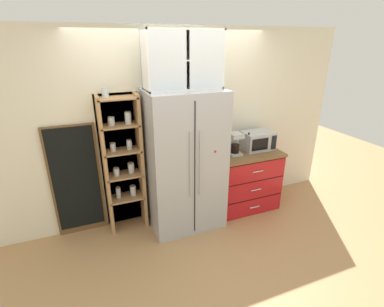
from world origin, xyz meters
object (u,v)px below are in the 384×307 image
object	(u,v)px
microwave	(257,140)
mug_cream	(224,153)
refrigerator	(185,161)
coffee_maker	(234,143)
bottle_cobalt	(248,143)
chalkboard_menu	(76,181)
bottle_clear	(249,145)

from	to	relation	value
microwave	mug_cream	distance (m)	0.57
refrigerator	coffee_maker	bearing A→B (deg)	4.43
refrigerator	bottle_cobalt	xyz separation A→B (m)	(0.97, 0.04, 0.10)
microwave	bottle_cobalt	bearing A→B (deg)	-163.49
bottle_cobalt	chalkboard_menu	size ratio (longest dim) A/B	0.20
bottle_cobalt	coffee_maker	bearing A→B (deg)	176.48
coffee_maker	bottle_cobalt	xyz separation A→B (m)	(0.22, -0.01, -0.03)
chalkboard_menu	microwave	bearing A→B (deg)	-4.91
microwave	mug_cream	world-z (taller)	microwave
microwave	bottle_clear	size ratio (longest dim) A/B	1.73
microwave	chalkboard_menu	distance (m)	2.52
mug_cream	bottle_clear	distance (m)	0.38
coffee_maker	mug_cream	xyz separation A→B (m)	(-0.15, -0.01, -0.11)
mug_cream	bottle_cobalt	size ratio (longest dim) A/B	0.41
refrigerator	coffee_maker	world-z (taller)	refrigerator
bottle_cobalt	chalkboard_menu	world-z (taller)	chalkboard_menu
mug_cream	bottle_clear	world-z (taller)	bottle_clear
microwave	coffee_maker	world-z (taller)	coffee_maker
refrigerator	chalkboard_menu	bearing A→B (deg)	166.74
coffee_maker	bottle_clear	xyz separation A→B (m)	(0.22, -0.05, -0.04)
refrigerator	bottle_clear	distance (m)	0.98
coffee_maker	bottle_clear	bearing A→B (deg)	-12.58
refrigerator	bottle_cobalt	distance (m)	0.98
refrigerator	chalkboard_menu	size ratio (longest dim) A/B	1.26
mug_cream	bottle_cobalt	xyz separation A→B (m)	(0.37, -0.01, 0.08)
refrigerator	chalkboard_menu	xyz separation A→B (m)	(-1.34, 0.31, -0.18)
chalkboard_menu	coffee_maker	bearing A→B (deg)	-7.01
refrigerator	microwave	distance (m)	1.17
coffee_maker	chalkboard_menu	distance (m)	2.12
mug_cream	bottle_clear	size ratio (longest dim) A/B	0.47
refrigerator	mug_cream	xyz separation A→B (m)	(0.60, 0.05, 0.01)
microwave	coffee_maker	size ratio (longest dim) A/B	1.42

